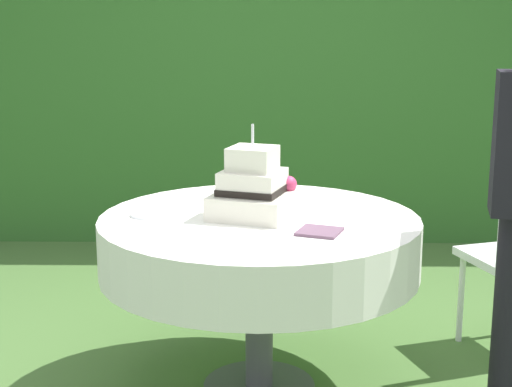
{
  "coord_description": "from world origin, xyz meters",
  "views": [
    {
      "loc": [
        0.03,
        -3.17,
        1.59
      ],
      "look_at": [
        -0.01,
        0.0,
        0.88
      ],
      "focal_mm": 54.86,
      "sensor_mm": 36.0,
      "label": 1
    }
  ],
  "objects_px": {
    "wedding_cake": "(253,190)",
    "serving_plate_far": "(146,215)",
    "cake_table": "(259,245)",
    "serving_plate_near": "(261,197)",
    "napkin_stack": "(319,232)"
  },
  "relations": [
    {
      "from": "cake_table",
      "to": "serving_plate_near",
      "type": "xyz_separation_m",
      "value": [
        0.0,
        0.35,
        0.13
      ]
    },
    {
      "from": "cake_table",
      "to": "serving_plate_near",
      "type": "relative_size",
      "value": 9.19
    },
    {
      "from": "wedding_cake",
      "to": "cake_table",
      "type": "bearing_deg",
      "value": -21.22
    },
    {
      "from": "serving_plate_far",
      "to": "napkin_stack",
      "type": "distance_m",
      "value": 0.76
    },
    {
      "from": "serving_plate_far",
      "to": "wedding_cake",
      "type": "bearing_deg",
      "value": -0.02
    },
    {
      "from": "cake_table",
      "to": "serving_plate_far",
      "type": "relative_size",
      "value": 10.17
    },
    {
      "from": "cake_table",
      "to": "serving_plate_far",
      "type": "distance_m",
      "value": 0.49
    },
    {
      "from": "serving_plate_near",
      "to": "napkin_stack",
      "type": "xyz_separation_m",
      "value": [
        0.23,
        -0.6,
        -0.0
      ]
    },
    {
      "from": "wedding_cake",
      "to": "serving_plate_far",
      "type": "distance_m",
      "value": 0.46
    },
    {
      "from": "serving_plate_far",
      "to": "napkin_stack",
      "type": "height_order",
      "value": "same"
    },
    {
      "from": "wedding_cake",
      "to": "serving_plate_near",
      "type": "distance_m",
      "value": 0.36
    },
    {
      "from": "wedding_cake",
      "to": "napkin_stack",
      "type": "height_order",
      "value": "wedding_cake"
    },
    {
      "from": "cake_table",
      "to": "wedding_cake",
      "type": "distance_m",
      "value": 0.24
    },
    {
      "from": "cake_table",
      "to": "wedding_cake",
      "type": "height_order",
      "value": "wedding_cake"
    },
    {
      "from": "serving_plate_near",
      "to": "napkin_stack",
      "type": "relative_size",
      "value": 0.93
    }
  ]
}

